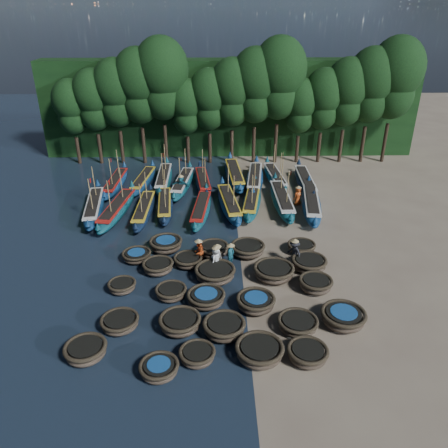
{
  "coord_description": "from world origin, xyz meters",
  "views": [
    {
      "loc": [
        -1.58,
        -24.5,
        15.09
      ],
      "look_at": [
        -1.05,
        2.81,
        1.3
      ],
      "focal_mm": 35.0,
      "sensor_mm": 36.0,
      "label": 1
    }
  ],
  "objects_px": {
    "coracle_2": "(197,355)",
    "coracle_15": "(158,266)",
    "long_boat_17": "(305,182)",
    "long_boat_10": "(143,181)",
    "long_boat_15": "(255,179)",
    "coracle_13": "(256,302)",
    "coracle_20": "(137,255)",
    "coracle_14": "(316,284)",
    "long_boat_2": "(144,210)",
    "coracle_7": "(224,327)",
    "long_boat_14": "(235,175)",
    "coracle_16": "(188,260)",
    "long_boat_12": "(183,183)",
    "coracle_22": "(213,249)",
    "coracle_10": "(122,286)",
    "fisherman_1": "(231,253)",
    "long_boat_4": "(201,209)",
    "long_boat_1": "(117,209)",
    "coracle_19": "(309,263)",
    "long_boat_3": "(165,205)",
    "coracle_6": "(180,323)",
    "long_boat_0": "(94,207)",
    "long_boat_9": "(116,183)",
    "long_boat_8": "(311,204)",
    "coracle_1": "(159,368)",
    "coracle_24": "(301,247)",
    "coracle_9": "(343,317)",
    "long_boat_11": "(164,179)",
    "long_boat_16": "(275,178)",
    "coracle_8": "(298,324)",
    "fisherman_2": "(199,251)",
    "coracle_0": "(86,351)",
    "coracle_11": "(171,292)",
    "fisherman_0": "(216,258)",
    "coracle_3": "(259,351)",
    "long_boat_7": "(282,200)",
    "coracle_17": "(215,273)",
    "coracle_21": "(166,244)",
    "long_boat_5": "(229,203)",
    "fisherman_3": "(294,252)",
    "long_boat_6": "(252,201)",
    "coracle_23": "(248,249)",
    "coracle_18": "(274,271)",
    "fisherman_4": "(217,255)",
    "coracle_12": "(206,298)",
    "fisherman_6": "(298,195)",
    "long_boat_13": "(203,181)"
  },
  "relations": [
    {
      "from": "coracle_21",
      "to": "fisherman_0",
      "type": "relative_size",
      "value": 1.22
    },
    {
      "from": "coracle_12",
      "to": "coracle_11",
      "type": "bearing_deg",
      "value": 163.18
    },
    {
      "from": "coracle_24",
      "to": "long_boat_0",
      "type": "relative_size",
      "value": 0.26
    },
    {
      "from": "coracle_17",
      "to": "long_boat_9",
      "type": "height_order",
      "value": "long_boat_9"
    },
    {
      "from": "coracle_13",
      "to": "long_boat_8",
      "type": "xyz_separation_m",
      "value": [
        5.6,
        12.84,
        0.13
      ]
    },
    {
      "from": "coracle_2",
      "to": "coracle_15",
      "type": "distance_m",
      "value": 8.16
    },
    {
      "from": "coracle_0",
      "to": "long_boat_11",
      "type": "distance_m",
      "value": 22.49
    },
    {
      "from": "coracle_0",
      "to": "long_boat_8",
      "type": "xyz_separation_m",
      "value": [
        13.97,
        16.43,
        0.13
      ]
    },
    {
      "from": "fisherman_4",
      "to": "coracle_0",
      "type": "bearing_deg",
      "value": -73.81
    },
    {
      "from": "coracle_7",
      "to": "fisherman_6",
      "type": "xyz_separation_m",
      "value": [
        6.46,
        16.01,
        0.4
      ]
    },
    {
      "from": "long_boat_15",
      "to": "fisherman_3",
      "type": "bearing_deg",
      "value": -77.44
    },
    {
      "from": "long_boat_5",
      "to": "long_boat_10",
      "type": "relative_size",
      "value": 1.1
    },
    {
      "from": "coracle_3",
      "to": "long_boat_7",
      "type": "relative_size",
      "value": 0.3
    },
    {
      "from": "long_boat_10",
      "to": "long_boat_8",
      "type": "bearing_deg",
      "value": -14.95
    },
    {
      "from": "fisherman_0",
      "to": "fisherman_3",
      "type": "xyz_separation_m",
      "value": [
        5.0,
        0.69,
        -0.01
      ]
    },
    {
      "from": "coracle_7",
      "to": "coracle_9",
      "type": "relative_size",
      "value": 1.09
    },
    {
      "from": "coracle_23",
      "to": "fisherman_2",
      "type": "relative_size",
      "value": 1.4
    },
    {
      "from": "long_boat_1",
      "to": "long_boat_15",
      "type": "height_order",
      "value": "long_boat_1"
    },
    {
      "from": "coracle_11",
      "to": "fisherman_0",
      "type": "xyz_separation_m",
      "value": [
        2.58,
        2.75,
        0.54
      ]
    },
    {
      "from": "long_boat_9",
      "to": "long_boat_0",
      "type": "bearing_deg",
      "value": -94.47
    },
    {
      "from": "long_boat_5",
      "to": "long_boat_14",
      "type": "distance_m",
      "value": 6.56
    },
    {
      "from": "long_boat_15",
      "to": "long_boat_17",
      "type": "bearing_deg",
      "value": -1.82
    },
    {
      "from": "coracle_9",
      "to": "long_boat_13",
      "type": "xyz_separation_m",
      "value": [
        -7.79,
        19.59,
        0.04
      ]
    },
    {
      "from": "coracle_22",
      "to": "coracle_10",
      "type": "bearing_deg",
      "value": -143.44
    },
    {
      "from": "coracle_0",
      "to": "coracle_21",
      "type": "relative_size",
      "value": 0.98
    },
    {
      "from": "coracle_24",
      "to": "fisherman_1",
      "type": "xyz_separation_m",
      "value": [
        -4.84,
        -1.51,
        0.47
      ]
    },
    {
      "from": "coracle_17",
      "to": "long_boat_6",
      "type": "height_order",
      "value": "long_boat_6"
    },
    {
      "from": "long_boat_11",
      "to": "long_boat_16",
      "type": "distance_m",
      "value": 10.42
    },
    {
      "from": "coracle_19",
      "to": "long_boat_3",
      "type": "bearing_deg",
      "value": 137.82
    },
    {
      "from": "coracle_14",
      "to": "long_boat_15",
      "type": "relative_size",
      "value": 0.26
    },
    {
      "from": "fisherman_1",
      "to": "long_boat_4",
      "type": "bearing_deg",
      "value": 56.77
    },
    {
      "from": "coracle_14",
      "to": "long_boat_2",
      "type": "xyz_separation_m",
      "value": [
        -11.51,
        10.36,
        0.07
      ]
    },
    {
      "from": "long_boat_0",
      "to": "long_boat_3",
      "type": "xyz_separation_m",
      "value": [
        5.62,
        0.4,
        -0.06
      ]
    },
    {
      "from": "coracle_9",
      "to": "long_boat_12",
      "type": "height_order",
      "value": "long_boat_12"
    },
    {
      "from": "coracle_18",
      "to": "fisherman_3",
      "type": "relative_size",
      "value": 1.54
    },
    {
      "from": "coracle_16",
      "to": "long_boat_12",
      "type": "distance_m",
      "value": 13.22
    },
    {
      "from": "fisherman_4",
      "to": "coracle_23",
      "type": "bearing_deg",
      "value": 87.0
    },
    {
      "from": "coracle_3",
      "to": "coracle_23",
      "type": "relative_size",
      "value": 0.98
    },
    {
      "from": "coracle_19",
      "to": "coracle_23",
      "type": "xyz_separation_m",
      "value": [
        -3.75,
        1.92,
        -0.0
      ]
    },
    {
      "from": "coracle_13",
      "to": "long_boat_0",
      "type": "height_order",
      "value": "long_boat_0"
    },
    {
      "from": "coracle_13",
      "to": "coracle_20",
      "type": "bearing_deg",
      "value": 144.5
    },
    {
      "from": "coracle_1",
      "to": "long_boat_0",
      "type": "distance_m",
      "value": 18.72
    },
    {
      "from": "long_boat_12",
      "to": "coracle_18",
      "type": "bearing_deg",
      "value": -59.17
    },
    {
      "from": "coracle_8",
      "to": "fisherman_2",
      "type": "relative_size",
      "value": 1.12
    },
    {
      "from": "coracle_16",
      "to": "coracle_11",
      "type": "bearing_deg",
      "value": -103.02
    },
    {
      "from": "coracle_7",
      "to": "long_boat_14",
      "type": "height_order",
      "value": "long_boat_14"
    },
    {
      "from": "long_boat_16",
      "to": "fisherman_4",
      "type": "bearing_deg",
      "value": -116.28
    },
    {
      "from": "long_boat_17",
      "to": "long_boat_10",
      "type": "bearing_deg",
      "value": 178.5
    },
    {
      "from": "coracle_6",
      "to": "long_boat_17",
      "type": "relative_size",
      "value": 0.28
    },
    {
      "from": "coracle_9",
      "to": "fisherman_2",
      "type": "height_order",
      "value": "fisherman_2"
    }
  ]
}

